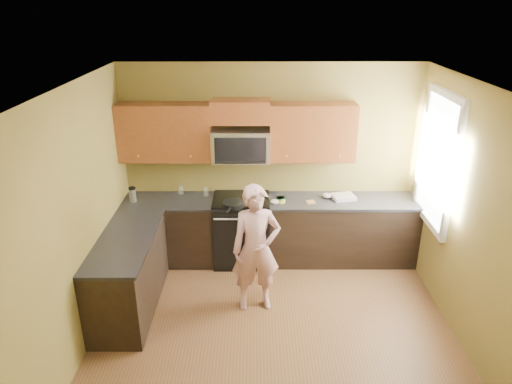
{
  "coord_description": "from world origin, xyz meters",
  "views": [
    {
      "loc": [
        -0.21,
        -4.07,
        3.45
      ],
      "look_at": [
        -0.2,
        1.3,
        1.2
      ],
      "focal_mm": 32.65,
      "sensor_mm": 36.0,
      "label": 1
    }
  ],
  "objects_px": {
    "stove": "(242,230)",
    "microwave": "(241,160)",
    "frying_pan": "(234,206)",
    "butter_tub": "(281,202)",
    "woman": "(256,249)",
    "travel_mug": "(133,201)"
  },
  "relations": [
    {
      "from": "frying_pan",
      "to": "travel_mug",
      "type": "relative_size",
      "value": 2.47
    },
    {
      "from": "travel_mug",
      "to": "microwave",
      "type": "bearing_deg",
      "value": 6.07
    },
    {
      "from": "stove",
      "to": "woman",
      "type": "distance_m",
      "value": 1.12
    },
    {
      "from": "stove",
      "to": "travel_mug",
      "type": "bearing_deg",
      "value": -178.85
    },
    {
      "from": "stove",
      "to": "frying_pan",
      "type": "relative_size",
      "value": 1.93
    },
    {
      "from": "stove",
      "to": "woman",
      "type": "xyz_separation_m",
      "value": [
        0.2,
        -1.06,
        0.3
      ]
    },
    {
      "from": "microwave",
      "to": "butter_tub",
      "type": "distance_m",
      "value": 0.77
    },
    {
      "from": "stove",
      "to": "butter_tub",
      "type": "bearing_deg",
      "value": -6.83
    },
    {
      "from": "frying_pan",
      "to": "butter_tub",
      "type": "xyz_separation_m",
      "value": [
        0.62,
        0.19,
        -0.03
      ]
    },
    {
      "from": "microwave",
      "to": "woman",
      "type": "relative_size",
      "value": 0.49
    },
    {
      "from": "woman",
      "to": "microwave",
      "type": "bearing_deg",
      "value": 91.05
    },
    {
      "from": "woman",
      "to": "travel_mug",
      "type": "bearing_deg",
      "value": 139.5
    },
    {
      "from": "microwave",
      "to": "travel_mug",
      "type": "xyz_separation_m",
      "value": [
        -1.45,
        -0.15,
        -0.53
      ]
    },
    {
      "from": "microwave",
      "to": "travel_mug",
      "type": "height_order",
      "value": "microwave"
    },
    {
      "from": "frying_pan",
      "to": "butter_tub",
      "type": "distance_m",
      "value": 0.65
    },
    {
      "from": "stove",
      "to": "microwave",
      "type": "height_order",
      "value": "microwave"
    },
    {
      "from": "stove",
      "to": "woman",
      "type": "height_order",
      "value": "woman"
    },
    {
      "from": "microwave",
      "to": "stove",
      "type": "bearing_deg",
      "value": -90.0
    },
    {
      "from": "microwave",
      "to": "frying_pan",
      "type": "bearing_deg",
      "value": -103.42
    },
    {
      "from": "microwave",
      "to": "woman",
      "type": "distance_m",
      "value": 1.38
    },
    {
      "from": "woman",
      "to": "butter_tub",
      "type": "height_order",
      "value": "woman"
    },
    {
      "from": "stove",
      "to": "frying_pan",
      "type": "xyz_separation_m",
      "value": [
        -0.09,
        -0.26,
        0.47
      ]
    }
  ]
}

